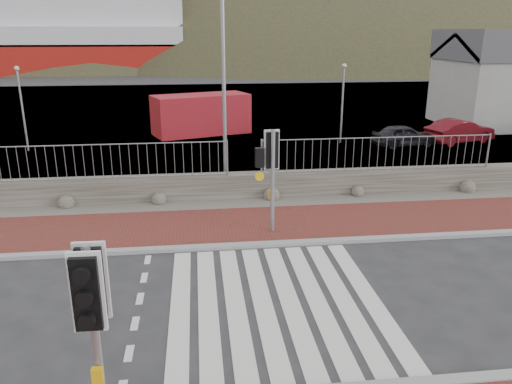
{
  "coord_description": "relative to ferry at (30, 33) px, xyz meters",
  "views": [
    {
      "loc": [
        -1.6,
        -9.59,
        5.69
      ],
      "look_at": [
        -0.09,
        3.0,
        1.59
      ],
      "focal_mm": 35.0,
      "sensor_mm": 36.0,
      "label": 1
    }
  ],
  "objects": [
    {
      "name": "shipping_container",
      "position": [
        23.32,
        -48.62,
        -4.24
      ],
      "size": [
        5.83,
        3.91,
        2.24
      ],
      "primitive_type": "cube",
      "rotation": [
        0.0,
        0.0,
        0.34
      ],
      "color": "maroon",
      "rests_on": "ground"
    },
    {
      "name": "stone_wall",
      "position": [
        24.65,
        -60.6,
        -4.91
      ],
      "size": [
        40.0,
        0.6,
        0.9
      ],
      "primitive_type": "cube",
      "color": "#454239",
      "rests_on": "ground"
    },
    {
      "name": "car_a",
      "position": [
        33.65,
        -53.19,
        -4.8
      ],
      "size": [
        3.4,
        1.68,
        1.11
      ],
      "primitive_type": "imported",
      "rotation": [
        0.0,
        0.0,
        1.69
      ],
      "color": "black",
      "rests_on": "ground"
    },
    {
      "name": "hills_backdrop",
      "position": [
        31.4,
        20.0,
        -28.42
      ],
      "size": [
        254.0,
        90.0,
        100.0
      ],
      "color": "#2F311D",
      "rests_on": "ground"
    },
    {
      "name": "traffic_signal_far",
      "position": [
        25.11,
        -63.97,
        -3.13
      ],
      "size": [
        0.75,
        0.31,
        3.09
      ],
      "rotation": [
        0.0,
        0.0,
        3.25
      ],
      "color": "gray",
      "rests_on": "ground"
    },
    {
      "name": "sidewalk_far",
      "position": [
        24.65,
        -63.4,
        -5.32
      ],
      "size": [
        40.0,
        3.0,
        0.08
      ],
      "primitive_type": "cube",
      "color": "brown",
      "rests_on": "ground"
    },
    {
      "name": "ground",
      "position": [
        24.65,
        -67.9,
        -5.36
      ],
      "size": [
        220.0,
        220.0,
        0.0
      ],
      "primitive_type": "plane",
      "color": "#28282B",
      "rests_on": "ground"
    },
    {
      "name": "zebra_crossing",
      "position": [
        24.65,
        -67.9,
        -5.36
      ],
      "size": [
        4.62,
        5.6,
        0.01
      ],
      "color": "silver",
      "rests_on": "ground"
    },
    {
      "name": "railing",
      "position": [
        24.65,
        -60.75,
        -3.54
      ],
      "size": [
        18.07,
        0.07,
        1.22
      ],
      "color": "gray",
      "rests_on": "stone_wall"
    },
    {
      "name": "streetlight",
      "position": [
        24.17,
        -59.83,
        -0.86
      ],
      "size": [
        1.67,
        0.57,
        8.0
      ],
      "rotation": [
        0.0,
        0.0,
        -0.24
      ],
      "color": "gray",
      "rests_on": "ground"
    },
    {
      "name": "traffic_signal_near",
      "position": [
        21.56,
        -71.35,
        -3.15
      ],
      "size": [
        0.44,
        0.27,
        3.06
      ],
      "rotation": [
        0.0,
        0.0,
        -0.02
      ],
      "color": "gray",
      "rests_on": "ground"
    },
    {
      "name": "quay",
      "position": [
        24.65,
        -40.0,
        -5.36
      ],
      "size": [
        120.0,
        40.0,
        0.5
      ],
      "primitive_type": "cube",
      "color": "#4C4C4F",
      "rests_on": "ground"
    },
    {
      "name": "car_b",
      "position": [
        36.9,
        -52.81,
        -4.73
      ],
      "size": [
        4.06,
        2.41,
        1.26
      ],
      "primitive_type": "imported",
      "rotation": [
        0.0,
        0.0,
        1.87
      ],
      "color": "#560C13",
      "rests_on": "ground"
    },
    {
      "name": "ferry",
      "position": [
        0.0,
        0.0,
        0.0
      ],
      "size": [
        50.0,
        16.0,
        20.0
      ],
      "color": "maroon",
      "rests_on": "ground"
    },
    {
      "name": "water",
      "position": [
        24.65,
        -5.0,
        -5.36
      ],
      "size": [
        220.0,
        50.0,
        0.05
      ],
      "primitive_type": "cube",
      "color": "#3F4C54",
      "rests_on": "ground"
    },
    {
      "name": "gravel_strip",
      "position": [
        24.65,
        -61.4,
        -5.33
      ],
      "size": [
        40.0,
        1.5,
        0.06
      ],
      "primitive_type": "cube",
      "color": "#59544C",
      "rests_on": "ground"
    },
    {
      "name": "kerb_far",
      "position": [
        24.65,
        -64.9,
        -5.31
      ],
      "size": [
        40.0,
        0.25,
        0.12
      ],
      "primitive_type": "cube",
      "color": "gray",
      "rests_on": "ground"
    }
  ]
}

